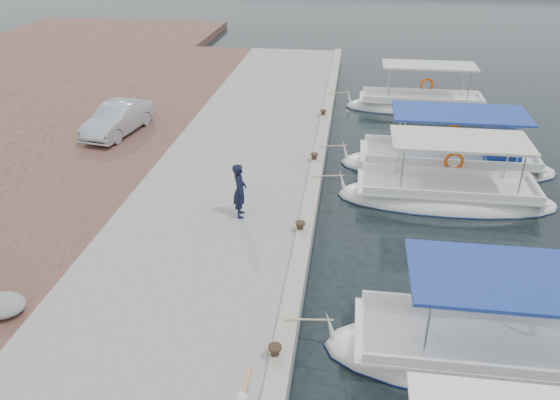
% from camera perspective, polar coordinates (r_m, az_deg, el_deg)
% --- Properties ---
extents(ground, '(400.00, 400.00, 0.00)m').
position_cam_1_polar(ground, '(14.47, 2.86, -8.22)').
color(ground, black).
rests_on(ground, ground).
extents(concrete_quay, '(6.00, 40.00, 0.50)m').
position_cam_1_polar(concrete_quay, '(19.01, -4.79, 1.93)').
color(concrete_quay, gray).
rests_on(concrete_quay, ground).
extents(quay_curb, '(0.44, 40.00, 0.12)m').
position_cam_1_polar(quay_curb, '(18.51, 3.62, 2.29)').
color(quay_curb, '#9D998B').
rests_on(quay_curb, concrete_quay).
extents(cobblestone_strip, '(4.00, 40.00, 0.50)m').
position_cam_1_polar(cobblestone_strip, '(20.62, -18.51, 2.65)').
color(cobblestone_strip, '#51312B').
rests_on(cobblestone_strip, ground).
extents(fishing_caique_b, '(7.16, 2.50, 2.83)m').
position_cam_1_polar(fishing_caique_b, '(12.89, 21.26, -15.04)').
color(fishing_caique_b, white).
rests_on(fishing_caique_b, ground).
extents(fishing_caique_c, '(7.15, 2.33, 2.83)m').
position_cam_1_polar(fishing_caique_c, '(18.92, 16.92, 0.18)').
color(fishing_caique_c, white).
rests_on(fishing_caique_c, ground).
extents(fishing_caique_d, '(7.91, 2.54, 2.83)m').
position_cam_1_polar(fishing_caique_d, '(21.39, 17.31, 3.55)').
color(fishing_caique_d, white).
rests_on(fishing_caique_d, ground).
extents(fishing_caique_e, '(7.24, 2.03, 2.83)m').
position_cam_1_polar(fishing_caique_e, '(27.83, 14.45, 9.33)').
color(fishing_caique_e, white).
rests_on(fishing_caique_e, ground).
extents(mooring_bollards, '(0.28, 20.28, 0.33)m').
position_cam_1_polar(mooring_bollards, '(15.37, 2.13, -2.77)').
color(mooring_bollards, black).
rests_on(mooring_bollards, concrete_quay).
extents(fisherman, '(0.50, 0.67, 1.67)m').
position_cam_1_polar(fisherman, '(15.96, -4.23, 1.00)').
color(fisherman, black).
rests_on(fisherman, concrete_quay).
extents(parked_car, '(1.91, 3.93, 1.24)m').
position_cam_1_polar(parked_car, '(23.34, -16.57, 8.14)').
color(parked_car, '#ABB8C3').
rests_on(parked_car, cobblestone_strip).
extents(tarp_bundle, '(1.10, 0.90, 0.40)m').
position_cam_1_polar(tarp_bundle, '(13.94, -27.13, -9.78)').
color(tarp_bundle, gray).
rests_on(tarp_bundle, cobblestone_strip).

